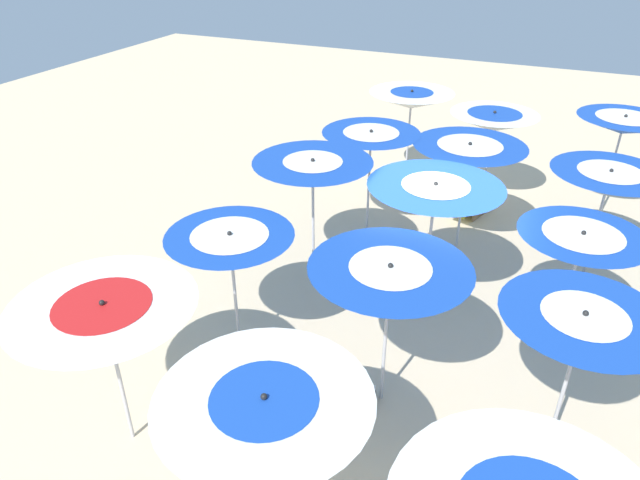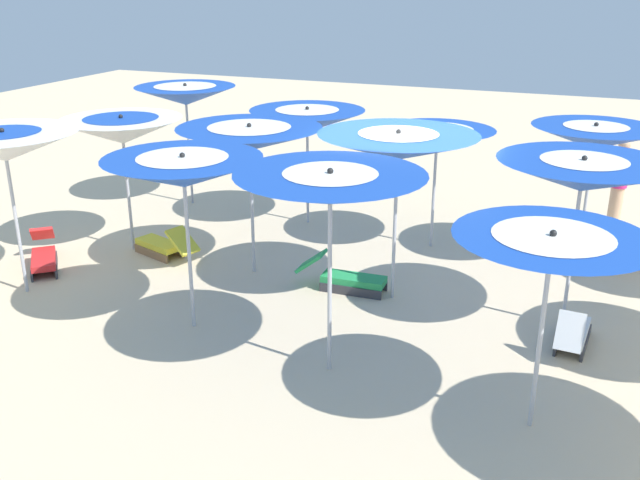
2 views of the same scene
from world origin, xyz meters
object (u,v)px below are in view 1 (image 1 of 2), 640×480
at_px(beach_umbrella_5, 493,122).
at_px(beach_umbrella_3, 231,245).
at_px(beach_umbrella_0, 411,100).
at_px(beach_umbrella_13, 582,327).
at_px(beach_umbrella_2, 313,170).
at_px(lounger_2, 433,279).
at_px(beach_umbrella_6, 469,153).
at_px(beach_umbrella_8, 389,280).
at_px(beach_umbrella_9, 265,412).
at_px(beach_umbrella_12, 581,243).
at_px(lounger_4, 339,382).
at_px(beach_umbrella_11, 608,182).
at_px(beach_umbrella_1, 371,141).
at_px(beach_umbrella_4, 105,317).
at_px(lounger_1, 473,207).
at_px(beach_umbrella_10, 623,125).
at_px(lounger_0, 440,175).

bearing_deg(beach_umbrella_5, beach_umbrella_3, 68.74).
bearing_deg(beach_umbrella_0, beach_umbrella_13, 118.71).
bearing_deg(beach_umbrella_2, lounger_2, -165.22).
bearing_deg(beach_umbrella_6, beach_umbrella_5, -92.53).
height_order(beach_umbrella_8, lounger_2, beach_umbrella_8).
height_order(beach_umbrella_9, beach_umbrella_12, beach_umbrella_9).
height_order(beach_umbrella_2, lounger_4, beach_umbrella_2).
height_order(beach_umbrella_9, beach_umbrella_11, beach_umbrella_11).
bearing_deg(beach_umbrella_6, beach_umbrella_11, -177.01).
height_order(beach_umbrella_5, beach_umbrella_9, beach_umbrella_5).
xyz_separation_m(beach_umbrella_13, lounger_2, (2.33, -3.17, -1.91)).
xyz_separation_m(beach_umbrella_1, beach_umbrella_4, (1.02, 6.67, -0.10)).
height_order(beach_umbrella_1, beach_umbrella_13, beach_umbrella_1).
xyz_separation_m(beach_umbrella_4, lounger_4, (-2.28, -1.89, -1.84)).
height_order(beach_umbrella_6, beach_umbrella_12, beach_umbrella_6).
distance_m(beach_umbrella_5, lounger_1, 1.99).
height_order(beach_umbrella_6, lounger_1, beach_umbrella_6).
height_order(beach_umbrella_0, lounger_1, beach_umbrella_0).
bearing_deg(beach_umbrella_10, beach_umbrella_8, 69.18).
distance_m(beach_umbrella_1, beach_umbrella_10, 5.56).
height_order(beach_umbrella_2, beach_umbrella_5, beach_umbrella_2).
bearing_deg(lounger_2, lounger_4, -12.86).
relative_size(beach_umbrella_1, beach_umbrella_11, 1.08).
height_order(beach_umbrella_1, lounger_4, beach_umbrella_1).
bearing_deg(beach_umbrella_2, beach_umbrella_13, 150.36).
bearing_deg(lounger_4, beach_umbrella_11, 61.55).
height_order(beach_umbrella_5, lounger_1, beach_umbrella_5).
relative_size(beach_umbrella_6, beach_umbrella_11, 1.08).
distance_m(beach_umbrella_4, lounger_2, 6.19).
bearing_deg(beach_umbrella_2, beach_umbrella_5, -118.03).
bearing_deg(beach_umbrella_11, beach_umbrella_9, 66.92).
distance_m(beach_umbrella_2, lounger_1, 4.98).
relative_size(beach_umbrella_11, beach_umbrella_12, 1.04).
bearing_deg(lounger_2, beach_umbrella_6, 173.60).
distance_m(beach_umbrella_13, lounger_0, 8.88).
distance_m(beach_umbrella_4, lounger_0, 10.33).
xyz_separation_m(lounger_0, lounger_1, (-1.13, 1.53, 0.00)).
relative_size(beach_umbrella_8, lounger_2, 1.72).
bearing_deg(beach_umbrella_1, lounger_1, -138.04).
bearing_deg(beach_umbrella_10, beach_umbrella_6, 45.69).
bearing_deg(beach_umbrella_8, beach_umbrella_11, -118.51).
relative_size(beach_umbrella_13, lounger_1, 1.74).
xyz_separation_m(beach_umbrella_8, beach_umbrella_9, (0.49, 2.49, -0.18)).
distance_m(beach_umbrella_10, beach_umbrella_11, 2.72).
bearing_deg(beach_umbrella_1, lounger_0, -104.51).
height_order(beach_umbrella_3, beach_umbrella_10, beach_umbrella_10).
distance_m(beach_umbrella_12, lounger_0, 6.69).
bearing_deg(beach_umbrella_5, beach_umbrella_4, 71.27).
xyz_separation_m(beach_umbrella_2, lounger_2, (-2.22, -0.59, -2.06)).
bearing_deg(beach_umbrella_12, lounger_1, -62.07).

